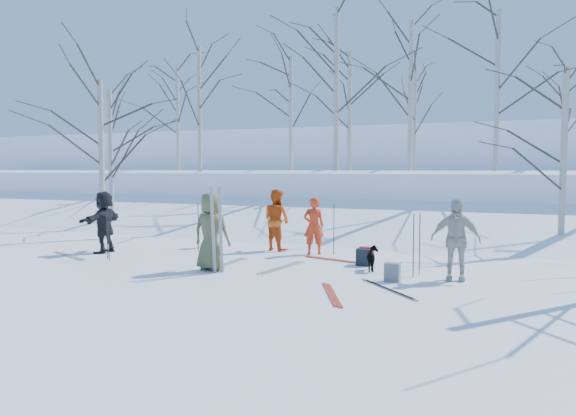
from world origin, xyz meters
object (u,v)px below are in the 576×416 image
at_px(skier_red_north, 314,226).
at_px(skier_red_seated, 213,229).
at_px(skier_olive_center, 211,231).
at_px(skier_redor_behind, 276,220).
at_px(dog, 373,259).
at_px(skier_cream_east, 455,239).
at_px(backpack_dark, 364,257).
at_px(backpack_grey, 392,272).
at_px(skier_grey_west, 104,222).
at_px(backpack_red, 366,256).

relative_size(skier_red_north, skier_red_seated, 1.46).
bearing_deg(skier_olive_center, skier_redor_behind, -93.07).
xyz_separation_m(skier_olive_center, skier_red_north, (1.24, 3.17, -0.12)).
relative_size(skier_red_seated, dog, 1.59).
bearing_deg(skier_cream_east, skier_redor_behind, 148.54).
relative_size(skier_cream_east, backpack_dark, 4.20).
bearing_deg(backpack_grey, dog, 123.12).
bearing_deg(skier_grey_west, skier_red_seated, 129.91).
distance_m(skier_red_north, skier_redor_behind, 1.24).
xyz_separation_m(skier_olive_center, backpack_dark, (2.97, 1.97, -0.68)).
relative_size(backpack_grey, backpack_dark, 0.95).
bearing_deg(skier_red_seated, skier_olive_center, -135.28).
height_order(skier_cream_east, skier_grey_west, skier_cream_east).
bearing_deg(skier_cream_east, skier_grey_west, 172.92).
bearing_deg(skier_cream_east, backpack_grey, -156.74).
xyz_separation_m(skier_red_north, backpack_dark, (1.73, -1.20, -0.56)).
distance_m(skier_cream_east, backpack_red, 2.52).
relative_size(skier_redor_behind, skier_red_seated, 1.64).
distance_m(backpack_red, backpack_grey, 2.04).
distance_m(skier_olive_center, skier_redor_behind, 3.42).
bearing_deg(skier_olive_center, backpack_dark, -149.05).
xyz_separation_m(skier_red_north, backpack_red, (1.74, -1.03, -0.55)).
height_order(skier_grey_west, dog, skier_grey_west).
bearing_deg(skier_red_north, dog, 111.70).
bearing_deg(skier_grey_west, skier_redor_behind, 114.74).
bearing_deg(backpack_red, skier_red_north, 149.36).
height_order(skier_red_seated, backpack_grey, skier_red_seated).
xyz_separation_m(skier_red_north, skier_red_seated, (-3.15, 0.07, -0.24)).
xyz_separation_m(backpack_red, backpack_grey, (1.03, -1.77, -0.02)).
xyz_separation_m(skier_red_north, backpack_grey, (2.77, -2.80, -0.57)).
relative_size(skier_redor_behind, backpack_red, 4.06).
distance_m(skier_red_seated, skier_grey_west, 3.03).
bearing_deg(skier_red_seated, backpack_red, -88.44).
height_order(skier_red_north, dog, skier_red_north).
distance_m(skier_red_north, skier_grey_west, 5.68).
xyz_separation_m(skier_cream_east, skier_grey_west, (-9.22, 0.11, -0.00)).
bearing_deg(skier_olive_center, backpack_grey, -177.25).
height_order(skier_olive_center, skier_grey_west, skier_olive_center).
bearing_deg(backpack_dark, skier_red_north, 145.24).
bearing_deg(skier_redor_behind, skier_red_north, -170.22).
xyz_separation_m(dog, backpack_grey, (0.67, -1.02, -0.09)).
xyz_separation_m(skier_redor_behind, backpack_grey, (3.98, -3.05, -0.66)).
bearing_deg(dog, skier_olive_center, 1.15).
bearing_deg(skier_olive_center, skier_cream_east, -171.36).
relative_size(skier_grey_west, backpack_grey, 4.41).
height_order(skier_olive_center, skier_redor_behind, skier_olive_center).
height_order(dog, backpack_red, dog).
xyz_separation_m(skier_red_north, skier_grey_west, (-5.30, -2.03, 0.08)).
height_order(skier_grey_west, backpack_red, skier_grey_west).
bearing_deg(skier_red_north, skier_cream_east, 123.02).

